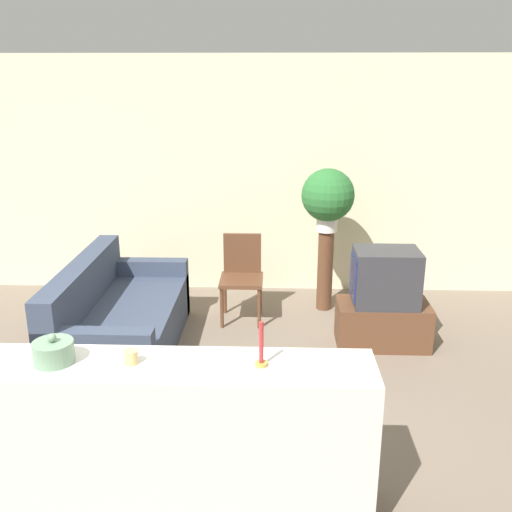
% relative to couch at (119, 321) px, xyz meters
% --- Properties ---
extents(ground_plane, '(14.00, 14.00, 0.00)m').
position_rel_couch_xyz_m(ground_plane, '(0.65, -1.71, -0.30)').
color(ground_plane, '#756656').
extents(wall_back, '(9.00, 0.06, 2.70)m').
position_rel_couch_xyz_m(wall_back, '(0.65, 1.72, 1.05)').
color(wall_back, beige).
rests_on(wall_back, ground_plane).
extents(couch, '(0.93, 1.89, 0.86)m').
position_rel_couch_xyz_m(couch, '(0.00, 0.00, 0.00)').
color(couch, '#384256').
rests_on(couch, ground_plane).
extents(tv_stand, '(0.86, 0.46, 0.42)m').
position_rel_couch_xyz_m(tv_stand, '(2.47, 0.22, -0.09)').
color(tv_stand, brown).
rests_on(tv_stand, ground_plane).
extents(television, '(0.61, 0.43, 0.53)m').
position_rel_couch_xyz_m(television, '(2.46, 0.22, 0.39)').
color(television, '#333338').
rests_on(television, tv_stand).
extents(wooden_chair, '(0.44, 0.44, 0.89)m').
position_rel_couch_xyz_m(wooden_chair, '(1.09, 0.81, 0.20)').
color(wooden_chair, brown).
rests_on(wooden_chair, ground_plane).
extents(plant_stand, '(0.17, 0.17, 0.89)m').
position_rel_couch_xyz_m(plant_stand, '(1.99, 1.09, 0.14)').
color(plant_stand, brown).
rests_on(plant_stand, ground_plane).
extents(potted_plant, '(0.56, 0.56, 0.67)m').
position_rel_couch_xyz_m(potted_plant, '(1.99, 1.09, 0.96)').
color(potted_plant, white).
rests_on(potted_plant, plant_stand).
extents(foreground_counter, '(2.70, 0.44, 0.97)m').
position_rel_couch_xyz_m(foreground_counter, '(0.65, -2.01, 0.18)').
color(foreground_counter, silver).
rests_on(foreground_counter, ground_plane).
extents(decorative_bowl, '(0.22, 0.22, 0.17)m').
position_rel_couch_xyz_m(decorative_bowl, '(0.23, -2.01, 0.73)').
color(decorative_bowl, gray).
rests_on(decorative_bowl, foreground_counter).
extents(candle_jar, '(0.08, 0.08, 0.08)m').
position_rel_couch_xyz_m(candle_jar, '(0.65, -2.01, 0.71)').
color(candle_jar, tan).
rests_on(candle_jar, foreground_counter).
extents(candlestick, '(0.07, 0.07, 0.26)m').
position_rel_couch_xyz_m(candlestick, '(1.37, -2.01, 0.75)').
color(candlestick, '#B7933D').
rests_on(candlestick, foreground_counter).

